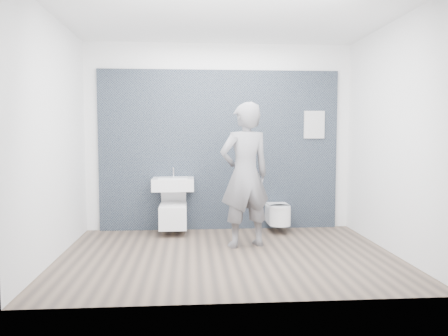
{
  "coord_description": "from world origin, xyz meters",
  "views": [
    {
      "loc": [
        -0.44,
        -5.11,
        1.44
      ],
      "look_at": [
        0.0,
        0.6,
        1.0
      ],
      "focal_mm": 35.0,
      "sensor_mm": 36.0,
      "label": 1
    }
  ],
  "objects": [
    {
      "name": "ground",
      "position": [
        0.0,
        0.0,
        0.0
      ],
      "size": [
        4.0,
        4.0,
        0.0
      ],
      "primitive_type": "plane",
      "color": "brown",
      "rests_on": "ground"
    },
    {
      "name": "toilet_square",
      "position": [
        -0.69,
        1.16,
        0.29
      ],
      "size": [
        0.39,
        0.56,
        0.68
      ],
      "color": "white",
      "rests_on": "ground"
    },
    {
      "name": "info_placard",
      "position": [
        1.44,
        1.43,
        0.0
      ],
      "size": [
        0.31,
        0.03,
        0.42
      ],
      "primitive_type": "cube",
      "color": "white",
      "rests_on": "ground"
    },
    {
      "name": "washbasin",
      "position": [
        -0.69,
        1.22,
        0.73
      ],
      "size": [
        0.6,
        0.45,
        0.45
      ],
      "color": "white",
      "rests_on": "ground"
    },
    {
      "name": "tile_wall",
      "position": [
        0.0,
        1.47,
        0.0
      ],
      "size": [
        3.6,
        0.06,
        2.4
      ],
      "primitive_type": "cube",
      "color": "black",
      "rests_on": "ground"
    },
    {
      "name": "room_shell",
      "position": [
        0.0,
        0.0,
        1.74
      ],
      "size": [
        4.0,
        4.0,
        4.0
      ],
      "color": "white",
      "rests_on": "ground"
    },
    {
      "name": "visitor",
      "position": [
        0.25,
        0.4,
        0.92
      ],
      "size": [
        0.77,
        0.62,
        1.85
      ],
      "primitive_type": "imported",
      "rotation": [
        0.0,
        0.0,
        3.43
      ],
      "color": "slate",
      "rests_on": "ground"
    },
    {
      "name": "toilet_rounded",
      "position": [
        0.85,
        1.17,
        0.26
      ],
      "size": [
        0.31,
        0.53,
        0.29
      ],
      "color": "white",
      "rests_on": "ground"
    }
  ]
}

